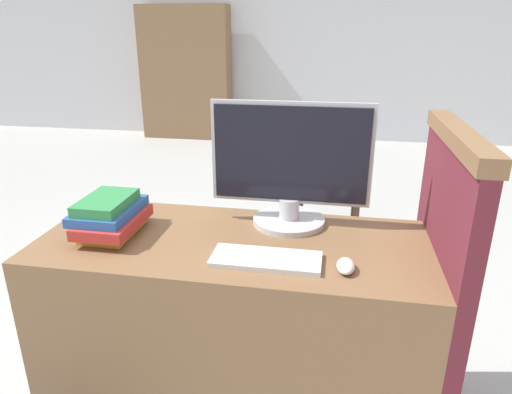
# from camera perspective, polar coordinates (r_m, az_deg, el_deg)

# --- Properties ---
(wall_back) EXTENTS (12.00, 0.06, 2.80)m
(wall_back) POSITION_cam_1_polar(r_m,az_deg,el_deg) (6.28, 7.67, 19.92)
(wall_back) COLOR silver
(wall_back) RESTS_ON ground_plane
(desk) EXTENTS (1.30, 0.56, 0.78)m
(desk) POSITION_cam_1_polar(r_m,az_deg,el_deg) (1.74, -2.72, -16.99)
(desk) COLOR brown
(desk) RESTS_ON ground_plane
(carrel_divider) EXTENTS (0.07, 0.66, 1.17)m
(carrel_divider) POSITION_cam_1_polar(r_m,az_deg,el_deg) (1.67, 21.35, -11.75)
(carrel_divider) COLOR #5B1E28
(carrel_divider) RESTS_ON ground_plane
(monitor) EXTENTS (0.56, 0.26, 0.44)m
(monitor) POSITION_cam_1_polar(r_m,az_deg,el_deg) (1.59, 4.31, 3.77)
(monitor) COLOR #B7B7BC
(monitor) RESTS_ON desk
(keyboard) EXTENTS (0.33, 0.14, 0.02)m
(keyboard) POSITION_cam_1_polar(r_m,az_deg,el_deg) (1.40, 1.28, -7.78)
(keyboard) COLOR silver
(keyboard) RESTS_ON desk
(mouse) EXTENTS (0.05, 0.09, 0.03)m
(mouse) POSITION_cam_1_polar(r_m,az_deg,el_deg) (1.37, 11.15, -8.45)
(mouse) COLOR silver
(mouse) RESTS_ON desk
(book_stack) EXTENTS (0.20, 0.28, 0.13)m
(book_stack) POSITION_cam_1_polar(r_m,az_deg,el_deg) (1.63, -17.73, -2.28)
(book_stack) COLOR gold
(book_stack) RESTS_ON desk
(far_chair) EXTENTS (0.44, 0.44, 0.92)m
(far_chair) POSITION_cam_1_polar(r_m,az_deg,el_deg) (3.14, 9.09, 3.05)
(far_chair) COLOR #4C3323
(far_chair) RESTS_ON ground_plane
(bookshelf_far) EXTENTS (1.19, 0.32, 1.72)m
(bookshelf_far) POSITION_cam_1_polar(r_m,az_deg,el_deg) (6.39, -8.76, 15.00)
(bookshelf_far) COLOR #846042
(bookshelf_far) RESTS_ON ground_plane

